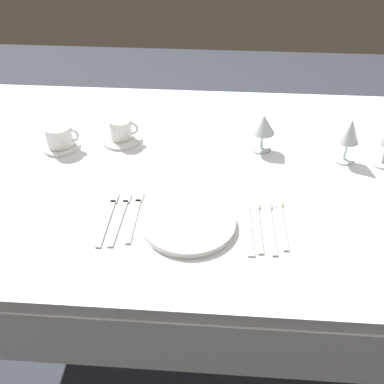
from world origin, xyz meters
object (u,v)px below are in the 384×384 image
(spoon_tea, at_px, (281,217))
(fork_outer, at_px, (135,214))
(dinner_plate, at_px, (189,223))
(fork_inner, at_px, (121,216))
(wine_glass_left, at_px, (263,126))
(spoon_dessert, at_px, (270,220))
(dinner_knife, at_px, (248,226))
(coffee_cup_left, at_px, (121,129))
(fork_salad, at_px, (108,216))
(coffee_cup_right, at_px, (60,136))
(spoon_soup, at_px, (257,219))
(wine_glass_right, at_px, (350,133))

(spoon_tea, bearing_deg, fork_outer, -177.37)
(dinner_plate, height_order, fork_inner, dinner_plate)
(wine_glass_left, bearing_deg, spoon_dessert, -88.68)
(dinner_knife, height_order, coffee_cup_left, coffee_cup_left)
(spoon_dessert, distance_m, spoon_tea, 0.03)
(dinner_knife, distance_m, spoon_dessert, 0.06)
(dinner_knife, xyz_separation_m, coffee_cup_left, (-0.41, 0.41, 0.04))
(fork_salad, relative_size, spoon_dessert, 1.03)
(dinner_knife, relative_size, spoon_dessert, 1.12)
(fork_outer, relative_size, coffee_cup_left, 2.16)
(fork_inner, xyz_separation_m, coffee_cup_left, (-0.07, 0.39, 0.04))
(dinner_knife, xyz_separation_m, wine_glass_left, (0.05, 0.38, 0.08))
(coffee_cup_right, distance_m, wine_glass_left, 0.65)
(fork_outer, height_order, dinner_knife, same)
(fork_inner, xyz_separation_m, spoon_soup, (0.36, 0.01, 0.00))
(fork_inner, relative_size, wine_glass_left, 1.77)
(coffee_cup_left, bearing_deg, dinner_plate, -58.32)
(fork_salad, relative_size, coffee_cup_right, 2.00)
(fork_outer, xyz_separation_m, wine_glass_right, (0.61, 0.32, 0.09))
(dinner_knife, height_order, coffee_cup_right, coffee_cup_right)
(coffee_cup_left, xyz_separation_m, coffee_cup_right, (-0.19, -0.06, 0.00))
(spoon_dessert, distance_m, wine_glass_right, 0.41)
(coffee_cup_left, bearing_deg, spoon_tea, -36.18)
(coffee_cup_left, distance_m, wine_glass_left, 0.46)
(fork_inner, distance_m, dinner_knife, 0.34)
(fork_outer, bearing_deg, wine_glass_right, 27.36)
(fork_inner, bearing_deg, spoon_dessert, 1.67)
(spoon_dessert, relative_size, spoon_tea, 1.03)
(spoon_tea, bearing_deg, fork_salad, -176.06)
(fork_salad, height_order, spoon_soup, spoon_soup)
(fork_outer, xyz_separation_m, spoon_tea, (0.39, 0.02, -0.00))
(spoon_soup, distance_m, coffee_cup_left, 0.58)
(dinner_knife, height_order, spoon_tea, spoon_tea)
(spoon_dessert, height_order, spoon_tea, same)
(dinner_plate, bearing_deg, fork_outer, 167.67)
(fork_salad, height_order, dinner_knife, same)
(fork_salad, bearing_deg, spoon_soup, 2.48)
(spoon_soup, bearing_deg, dinner_plate, -168.79)
(spoon_tea, relative_size, coffee_cup_right, 1.88)
(dinner_plate, height_order, coffee_cup_left, coffee_cup_left)
(spoon_dessert, relative_size, coffee_cup_right, 1.94)
(dinner_plate, distance_m, wine_glass_left, 0.45)
(coffee_cup_right, distance_m, wine_glass_right, 0.91)
(dinner_knife, xyz_separation_m, wine_glass_right, (0.31, 0.34, 0.09))
(spoon_soup, xyz_separation_m, wine_glass_right, (0.28, 0.31, 0.09))
(spoon_soup, xyz_separation_m, spoon_dessert, (0.03, -0.00, -0.00))
(coffee_cup_right, bearing_deg, spoon_dessert, -26.10)
(fork_inner, relative_size, dinner_knife, 0.91)
(coffee_cup_right, height_order, wine_glass_left, wine_glass_left)
(fork_outer, height_order, spoon_dessert, spoon_dessert)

